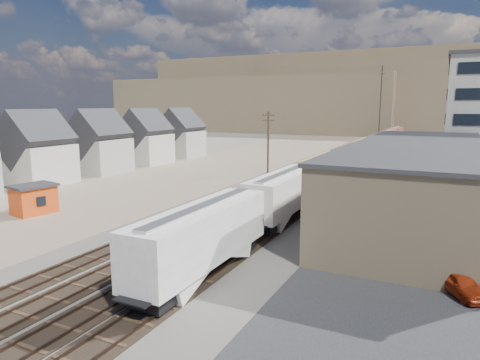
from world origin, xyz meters
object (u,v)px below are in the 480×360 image
at_px(utility_pole_north, 268,141).
at_px(maintenance_shed, 34,199).
at_px(freight_train, 359,153).
at_px(parked_car_red, 460,284).

bearing_deg(utility_pole_north, maintenance_shed, -108.53).
relative_size(utility_pole_north, maintenance_shed, 2.13).
xyz_separation_m(freight_train, utility_pole_north, (-12.30, -12.02, 2.50)).
relative_size(utility_pole_north, parked_car_red, 2.54).
bearing_deg(freight_train, utility_pole_north, -135.66).
height_order(utility_pole_north, maintenance_shed, utility_pole_north).
relative_size(freight_train, utility_pole_north, 11.97).
xyz_separation_m(utility_pole_north, maintenance_shed, (-11.63, -34.70, -3.74)).
xyz_separation_m(utility_pole_north, parked_car_red, (27.32, -36.91, -4.63)).
distance_m(utility_pole_north, parked_car_red, 46.16).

